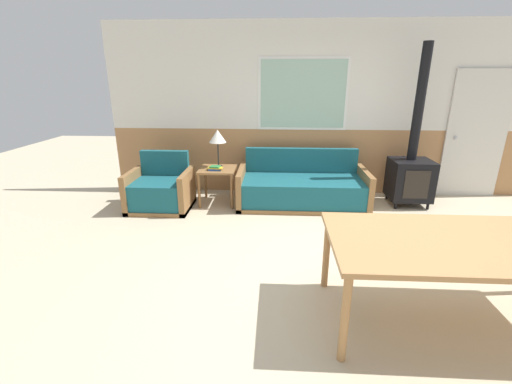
# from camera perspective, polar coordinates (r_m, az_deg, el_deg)

# --- Properties ---
(ground_plane) EXTENTS (16.00, 16.00, 0.00)m
(ground_plane) POSITION_cam_1_polar(r_m,az_deg,el_deg) (3.68, 17.44, -13.08)
(ground_plane) COLOR beige
(wall_back) EXTENTS (7.20, 0.09, 2.70)m
(wall_back) POSITION_cam_1_polar(r_m,az_deg,el_deg) (5.74, 12.40, 13.09)
(wall_back) COLOR #AD7A4C
(wall_back) RESTS_ON ground_plane
(couch) EXTENTS (1.94, 0.90, 0.80)m
(couch) POSITION_cam_1_polar(r_m,az_deg,el_deg) (5.28, 7.64, 0.52)
(couch) COLOR olive
(couch) RESTS_ON ground_plane
(armchair) EXTENTS (0.89, 0.74, 0.81)m
(armchair) POSITION_cam_1_polar(r_m,az_deg,el_deg) (5.28, -15.59, 0.10)
(armchair) COLOR olive
(armchair) RESTS_ON ground_plane
(side_table) EXTENTS (0.55, 0.55, 0.55)m
(side_table) POSITION_cam_1_polar(r_m,az_deg,el_deg) (5.27, -6.41, 2.97)
(side_table) COLOR olive
(side_table) RESTS_ON ground_plane
(table_lamp) EXTENTS (0.26, 0.26, 0.57)m
(table_lamp) POSITION_cam_1_polar(r_m,az_deg,el_deg) (5.24, -6.42, 9.10)
(table_lamp) COLOR #262628
(table_lamp) RESTS_ON side_table
(book_stack) EXTENTS (0.22, 0.15, 0.06)m
(book_stack) POSITION_cam_1_polar(r_m,az_deg,el_deg) (5.14, -6.84, 3.97)
(book_stack) COLOR #234799
(book_stack) RESTS_ON side_table
(dining_table) EXTENTS (2.01, 1.01, 0.73)m
(dining_table) POSITION_cam_1_polar(r_m,az_deg,el_deg) (3.03, 31.49, -7.92)
(dining_table) COLOR #B27F4C
(dining_table) RESTS_ON ground_plane
(wood_stove) EXTENTS (0.59, 0.55, 2.34)m
(wood_stove) POSITION_cam_1_polar(r_m,az_deg,el_deg) (5.66, 24.42, 3.46)
(wood_stove) COLOR black
(wood_stove) RESTS_ON ground_plane
(entry_door) EXTENTS (0.93, 0.09, 2.00)m
(entry_door) POSITION_cam_1_polar(r_m,az_deg,el_deg) (6.49, 32.77, 7.96)
(entry_door) COLOR silver
(entry_door) RESTS_ON ground_plane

